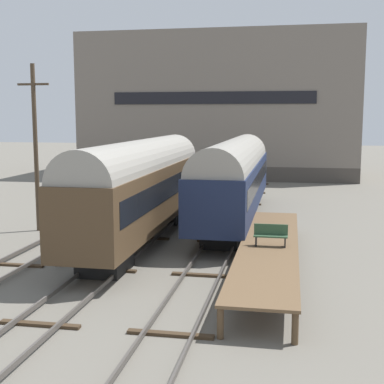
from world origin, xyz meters
TOP-DOWN VIEW (x-y plane):
  - ground_plane at (0.00, 0.00)m, footprint 200.00×200.00m
  - track_left at (-4.12, 0.00)m, footprint 2.60×60.00m
  - track_middle at (0.00, 0.00)m, footprint 2.60×60.00m
  - track_right at (4.12, 0.00)m, footprint 2.60×60.00m
  - train_car_navy at (4.12, 8.62)m, footprint 2.99×19.00m
  - train_car_brown at (0.00, 2.41)m, footprint 2.85×16.83m
  - station_platform at (6.65, -1.39)m, footprint 2.43×15.35m
  - bench at (6.72, -1.62)m, footprint 1.40×0.40m
  - person_worker at (-2.25, -2.73)m, footprint 0.32×0.32m
  - utility_pole at (-6.46, 3.94)m, footprint 1.80×0.24m
  - warehouse_building at (-0.30, 35.75)m, footprint 28.58×13.56m

SIDE VIEW (x-z plane):
  - ground_plane at x=0.00m, z-range 0.00..0.00m
  - track_left at x=-4.12m, z-range 0.01..0.27m
  - track_middle at x=0.00m, z-range 0.01..0.27m
  - track_right at x=4.12m, z-range 0.01..0.27m
  - station_platform at x=6.65m, z-range 0.44..1.48m
  - person_worker at x=-2.25m, z-range 0.20..2.06m
  - bench at x=6.72m, z-range 1.07..1.98m
  - train_car_navy at x=4.12m, z-range 0.35..5.39m
  - train_car_brown at x=0.00m, z-range 0.38..5.61m
  - utility_pole at x=-6.46m, z-range 0.16..9.40m
  - warehouse_building at x=-0.30m, z-range 0.00..14.90m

